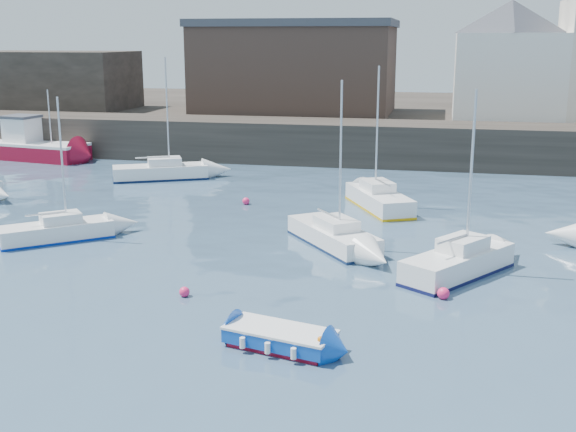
% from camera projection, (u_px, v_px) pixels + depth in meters
% --- Properties ---
extents(water, '(220.00, 220.00, 0.00)m').
position_uv_depth(water, '(197.00, 370.00, 19.91)').
color(water, '#2D4760').
rests_on(water, ground).
extents(quay_wall, '(90.00, 5.00, 3.00)m').
position_uv_depth(quay_wall, '(354.00, 142.00, 52.77)').
color(quay_wall, '#28231E').
rests_on(quay_wall, ground).
extents(land_strip, '(90.00, 32.00, 2.80)m').
position_uv_depth(land_strip, '(377.00, 118.00, 69.88)').
color(land_strip, '#28231E').
rests_on(land_strip, ground).
extents(bldg_east_d, '(11.14, 11.14, 8.95)m').
position_uv_depth(bldg_east_d, '(509.00, 59.00, 55.30)').
color(bldg_east_d, white).
rests_on(bldg_east_d, land_strip).
extents(warehouse, '(16.40, 10.40, 7.60)m').
position_uv_depth(warehouse, '(296.00, 66.00, 60.36)').
color(warehouse, '#3D2D26').
rests_on(warehouse, land_strip).
extents(bldg_west, '(14.00, 8.00, 5.00)m').
position_uv_depth(bldg_west, '(52.00, 80.00, 64.22)').
color(bldg_west, '#353028').
rests_on(bldg_west, land_strip).
extents(blue_dinghy, '(3.52, 2.17, 0.62)m').
position_uv_depth(blue_dinghy, '(280.00, 337.00, 21.26)').
color(blue_dinghy, maroon).
rests_on(blue_dinghy, ground).
extents(fishing_boat, '(8.33, 4.24, 5.27)m').
position_uv_depth(fishing_boat, '(33.00, 146.00, 54.49)').
color(fishing_boat, maroon).
rests_on(fishing_boat, ground).
extents(sailboat_a, '(4.80, 4.42, 6.45)m').
position_uv_depth(sailboat_a, '(57.00, 231.00, 32.60)').
color(sailboat_a, white).
rests_on(sailboat_a, ground).
extents(sailboat_b, '(4.85, 5.57, 7.25)m').
position_uv_depth(sailboat_b, '(333.00, 235.00, 31.80)').
color(sailboat_b, white).
rests_on(sailboat_b, ground).
extents(sailboat_c, '(4.50, 5.41, 7.10)m').
position_uv_depth(sailboat_c, '(458.00, 262.00, 27.75)').
color(sailboat_c, white).
rests_on(sailboat_c, ground).
extents(sailboat_f, '(4.24, 6.00, 7.53)m').
position_uv_depth(sailboat_f, '(379.00, 199.00, 38.77)').
color(sailboat_f, white).
rests_on(sailboat_f, ground).
extents(sailboat_h, '(6.29, 4.41, 7.79)m').
position_uv_depth(sailboat_h, '(161.00, 171.00, 46.88)').
color(sailboat_h, white).
rests_on(sailboat_h, ground).
extents(buoy_near, '(0.37, 0.37, 0.37)m').
position_uv_depth(buoy_near, '(185.00, 296.00, 25.62)').
color(buoy_near, '#FE2666').
rests_on(buoy_near, ground).
extents(buoy_mid, '(0.44, 0.44, 0.44)m').
position_uv_depth(buoy_mid, '(443.00, 299.00, 25.40)').
color(buoy_mid, '#FE2666').
rests_on(buoy_mid, ground).
extents(buoy_far, '(0.40, 0.40, 0.40)m').
position_uv_depth(buoy_far, '(246.00, 204.00, 39.83)').
color(buoy_far, '#FE2666').
rests_on(buoy_far, ground).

